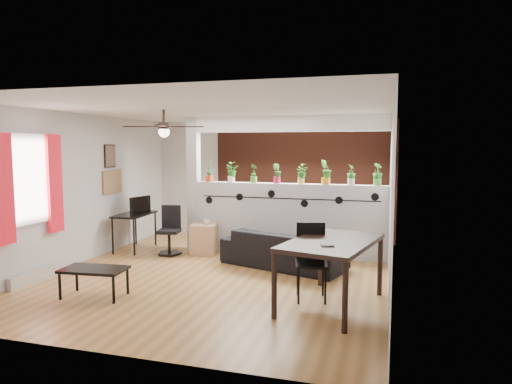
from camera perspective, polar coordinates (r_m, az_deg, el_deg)
name	(u,v)px	position (r m, az deg, el deg)	size (l,w,h in m)	color
room_shell	(220,193)	(7.24, -4.55, -0.13)	(6.30, 7.10, 2.90)	olive
partition_wall	(289,220)	(8.53, 4.11, -3.46)	(3.60, 0.18, 1.35)	#BCBCC1
ceiling_header	(289,123)	(8.43, 4.19, 8.54)	(3.60, 0.18, 0.30)	white
pier_column	(194,184)	(9.04, -7.79, 1.02)	(0.22, 0.20, 2.60)	#BCBCC1
brick_panel	(303,180)	(9.89, 5.90, 1.45)	(3.90, 0.05, 2.60)	#AD4C32
vine_decal	(288,199)	(8.38, 3.99, -0.83)	(3.31, 0.01, 0.30)	black
window_assembly	(29,182)	(7.54, -26.48, 1.11)	(0.09, 1.30, 1.55)	white
baseboard_heater	(35,276)	(7.76, -25.91, -9.38)	(0.08, 1.00, 0.18)	beige
corkboard	(112,182)	(9.26, -17.52, 1.23)	(0.03, 0.60, 0.45)	olive
framed_art	(110,156)	(9.19, -17.80, 4.31)	(0.03, 0.34, 0.44)	#8C7259
ceiling_fan	(164,128)	(7.26, -11.44, 7.81)	(1.19, 1.19, 0.43)	black
potted_plant_0	(209,170)	(8.89, -5.87, 2.74)	(0.24, 0.27, 0.42)	#D94219
potted_plant_1	(231,171)	(8.74, -3.12, 2.58)	(0.23, 0.20, 0.39)	white
potted_plant_2	(254,173)	(8.60, -0.27, 2.44)	(0.22, 0.20, 0.36)	#3D832F
potted_plant_3	(277,173)	(8.48, 2.66, 2.43)	(0.18, 0.14, 0.37)	#BC1E41
potted_plant_4	(301,173)	(8.39, 5.66, 2.36)	(0.23, 0.22, 0.37)	gold
potted_plant_5	(326,171)	(8.32, 8.72, 2.57)	(0.29, 0.27, 0.45)	orange
potted_plant_6	(351,174)	(8.28, 11.82, 2.19)	(0.16, 0.19, 0.36)	silver
potted_plant_7	(378,174)	(8.25, 14.95, 2.22)	(0.24, 0.25, 0.39)	#458932
sofa	(283,250)	(7.80, 3.42, -7.20)	(2.00, 0.79, 0.58)	black
cube_shelf	(204,239)	(8.74, -6.53, -5.86)	(0.46, 0.41, 0.57)	tan
cup	(206,222)	(8.66, -6.25, -3.71)	(0.13, 0.13, 0.10)	gray
computer_desk	(135,217)	(9.29, -14.95, -3.02)	(0.58, 1.02, 0.72)	black
monitor	(138,208)	(9.40, -14.50, -1.94)	(0.05, 0.31, 0.18)	black
office_chair	(170,234)	(8.77, -10.71, -5.12)	(0.47, 0.47, 0.91)	black
dining_table	(331,247)	(5.89, 9.42, -6.86)	(1.29, 1.74, 0.85)	black
book	(320,244)	(5.59, 8.05, -6.46)	(0.16, 0.22, 0.02)	gray
folding_chair	(311,254)	(6.22, 6.89, -7.72)	(0.49, 0.49, 1.01)	black
coffee_table	(94,271)	(6.63, -19.60, -9.31)	(0.89, 0.55, 0.40)	black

